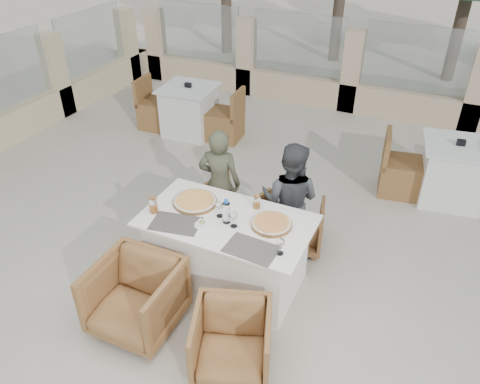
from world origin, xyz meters
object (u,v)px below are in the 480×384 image
at_px(wine_glass_near, 234,218).
at_px(wine_glass_corner, 280,245).
at_px(olive_dish, 202,223).
at_px(armchair_near_left, 136,297).
at_px(pizza_right, 271,223).
at_px(diner_right, 290,200).
at_px(wine_glass_centre, 219,208).
at_px(beer_glass_right, 257,202).
at_px(pizza_left, 195,201).
at_px(dining_table, 227,251).
at_px(bg_table_b, 452,173).
at_px(diner_left, 220,183).
at_px(bg_table_a, 190,110).
at_px(beer_glass_left, 153,205).
at_px(armchair_near_right, 232,341).
at_px(water_bottle, 226,211).
at_px(armchair_far_left, 231,211).
at_px(armchair_far_right, 297,225).

distance_m(wine_glass_near, wine_glass_corner, 0.55).
xyz_separation_m(olive_dish, armchair_near_left, (-0.32, -0.68, -0.46)).
xyz_separation_m(pizza_right, diner_right, (-0.04, 0.62, -0.14)).
relative_size(wine_glass_centre, beer_glass_right, 1.37).
distance_m(pizza_left, pizza_right, 0.81).
xyz_separation_m(wine_glass_centre, diner_right, (0.46, 0.69, -0.21)).
xyz_separation_m(dining_table, armchair_near_left, (-0.48, -0.85, -0.05)).
distance_m(diner_right, bg_table_b, 2.38).
relative_size(beer_glass_right, diner_left, 0.10).
xyz_separation_m(armchair_near_left, bg_table_a, (-1.58, 3.68, 0.05)).
xyz_separation_m(beer_glass_left, armchair_near_left, (0.20, -0.67, -0.51)).
distance_m(pizza_left, beer_glass_right, 0.61).
height_order(pizza_left, armchair_near_right, pizza_left).
bearing_deg(pizza_left, wine_glass_centre, -16.29).
xyz_separation_m(water_bottle, beer_glass_left, (-0.70, -0.15, -0.05)).
xyz_separation_m(dining_table, armchair_near_right, (0.48, -0.89, -0.09)).
height_order(pizza_left, armchair_far_left, pizza_left).
distance_m(dining_table, diner_right, 0.85).
xyz_separation_m(armchair_near_right, bg_table_a, (-2.55, 3.72, 0.09)).
relative_size(pizza_left, olive_dish, 3.92).
distance_m(olive_dish, diner_left, 0.94).
bearing_deg(diner_right, wine_glass_centre, 54.70).
height_order(pizza_left, wine_glass_centre, wine_glass_centre).
bearing_deg(pizza_left, armchair_near_right, -48.74).
relative_size(beer_glass_left, diner_left, 0.12).
relative_size(beer_glass_right, olive_dish, 1.22).
xyz_separation_m(dining_table, wine_glass_near, (0.11, -0.06, 0.48)).
bearing_deg(wine_glass_centre, bg_table_b, 51.94).
relative_size(wine_glass_centre, armchair_near_right, 0.29).
relative_size(water_bottle, diner_right, 0.19).
relative_size(olive_dish, armchair_near_right, 0.17).
xyz_separation_m(wine_glass_corner, diner_right, (-0.25, 0.95, -0.21)).
relative_size(pizza_left, diner_left, 0.33).
bearing_deg(diner_left, beer_glass_right, 133.51).
bearing_deg(bg_table_b, diner_left, -150.95).
xyz_separation_m(beer_glass_left, bg_table_b, (2.57, 2.72, -0.46)).
height_order(dining_table, olive_dish, olive_dish).
bearing_deg(armchair_far_right, wine_glass_near, 56.58).
bearing_deg(diner_left, wine_glass_near, 112.75).
xyz_separation_m(armchair_far_right, armchair_near_left, (-0.91, -1.70, 0.07)).
height_order(pizza_left, beer_glass_left, beer_glass_left).
relative_size(olive_dish, diner_left, 0.09).
bearing_deg(armchair_near_left, wine_glass_corner, 27.90).
bearing_deg(wine_glass_centre, wine_glass_corner, -20.44).
relative_size(wine_glass_corner, olive_dish, 1.67).
height_order(armchair_near_right, diner_left, diner_left).
bearing_deg(water_bottle, armchair_near_left, -121.59).
distance_m(dining_table, water_bottle, 0.51).
bearing_deg(diner_right, bg_table_a, -42.87).
bearing_deg(pizza_left, bg_table_b, 46.64).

